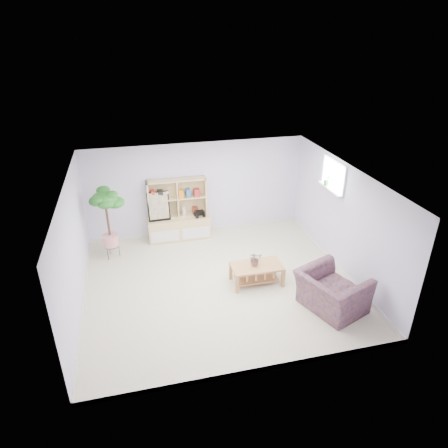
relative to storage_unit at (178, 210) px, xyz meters
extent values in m
cube|color=beige|center=(0.52, -2.24, -0.78)|extent=(5.50, 5.00, 0.01)
cube|color=white|center=(0.52, -2.24, 1.62)|extent=(5.50, 5.00, 0.01)
cube|color=silver|center=(0.52, 0.26, 0.42)|extent=(5.50, 0.01, 2.40)
cube|color=silver|center=(0.52, -4.74, 0.42)|extent=(5.50, 0.01, 2.40)
cube|color=silver|center=(-2.23, -2.24, 0.42)|extent=(0.01, 5.00, 2.40)
cube|color=silver|center=(3.27, -2.24, 0.42)|extent=(0.01, 5.00, 2.40)
cube|color=silver|center=(3.19, -1.64, 0.90)|extent=(0.14, 1.00, 0.04)
imported|color=#307536|center=(1.27, -2.37, -0.20)|extent=(0.27, 0.24, 0.30)
imported|color=#131D45|center=(2.42, -3.54, -0.34)|extent=(1.38, 1.47, 0.88)
imported|color=#115E1C|center=(3.19, -1.45, 1.04)|extent=(0.15, 0.13, 0.25)
camera|label=1|loc=(-1.04, -9.08, 4.14)|focal=32.00mm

